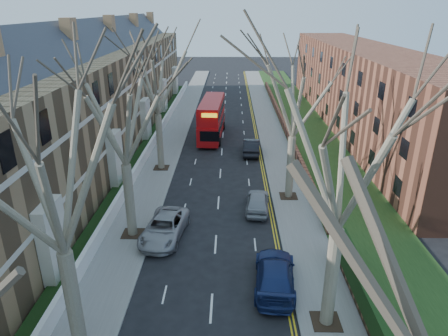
{
  "coord_description": "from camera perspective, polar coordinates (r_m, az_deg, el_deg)",
  "views": [
    {
      "loc": [
        0.95,
        -7.43,
        14.53
      ],
      "look_at": [
        0.43,
        21.91,
        2.62
      ],
      "focal_mm": 32.0,
      "sensor_mm": 36.0,
      "label": 1
    }
  ],
  "objects": [
    {
      "name": "tree_right_far",
      "position": [
        30.28,
        10.24,
        11.7
      ],
      "size": [
        10.15,
        10.15,
        14.22
      ],
      "color": "#675B4A",
      "rests_on": "ground"
    },
    {
      "name": "tree_right_mid",
      "position": [
        16.9,
        17.34,
        3.95
      ],
      "size": [
        10.5,
        10.5,
        14.71
      ],
      "color": "#675B4A",
      "rests_on": "ground"
    },
    {
      "name": "car_right_mid",
      "position": [
        30.61,
        4.82,
        -4.76
      ],
      "size": [
        2.14,
        4.48,
        1.48
      ],
      "primitive_type": "imported",
      "rotation": [
        0.0,
        0.0,
        3.05
      ],
      "color": "gray",
      "rests_on": "ground"
    },
    {
      "name": "terrace_left",
      "position": [
        42.08,
        -19.53,
        8.49
      ],
      "size": [
        9.7,
        78.0,
        13.6
      ],
      "color": "olive",
      "rests_on": "ground"
    },
    {
      "name": "pavement_left",
      "position": [
        49.13,
        -7.19,
        4.79
      ],
      "size": [
        3.0,
        102.0,
        0.12
      ],
      "primitive_type": "cube",
      "color": "slate",
      "rests_on": "ground"
    },
    {
      "name": "tree_left_far",
      "position": [
        24.92,
        -14.68,
        9.13
      ],
      "size": [
        10.15,
        10.15,
        14.22
      ],
      "color": "#675B4A",
      "rests_on": "ground"
    },
    {
      "name": "car_right_far",
      "position": [
        42.31,
        3.94,
        3.09
      ],
      "size": [
        1.96,
        4.88,
        1.58
      ],
      "primitive_type": "imported",
      "rotation": [
        0.0,
        0.0,
        3.08
      ],
      "color": "black",
      "rests_on": "ground"
    },
    {
      "name": "tree_left_mid",
      "position": [
        15.79,
        -23.96,
        1.76
      ],
      "size": [
        10.5,
        10.5,
        14.71
      ],
      "color": "#675B4A",
      "rests_on": "ground"
    },
    {
      "name": "car_left_far",
      "position": [
        27.37,
        -8.51,
        -8.42
      ],
      "size": [
        3.16,
        5.65,
        1.49
      ],
      "primitive_type": "imported",
      "rotation": [
        0.0,
        0.0,
        -0.13
      ],
      "color": "#96959A",
      "rests_on": "ground"
    },
    {
      "name": "tree_left_dist",
      "position": [
        36.39,
        -9.82,
        13.94
      ],
      "size": [
        10.5,
        10.5,
        14.71
      ],
      "color": "#675B4A",
      "rests_on": "ground"
    },
    {
      "name": "car_right_near",
      "position": [
        23.01,
        7.28,
        -14.81
      ],
      "size": [
        2.68,
        5.57,
        1.57
      ],
      "primitive_type": "imported",
      "rotation": [
        0.0,
        0.0,
        3.05
      ],
      "color": "navy",
      "rests_on": "ground"
    },
    {
      "name": "grass_verge_right",
      "position": [
        49.54,
        12.12,
        4.72
      ],
      "size": [
        6.0,
        102.0,
        0.06
      ],
      "color": "#1E3A15",
      "rests_on": "ground"
    },
    {
      "name": "front_wall_left",
      "position": [
        41.77,
        -10.94,
        2.23
      ],
      "size": [
        0.3,
        78.0,
        1.0
      ],
      "color": "white",
      "rests_on": "ground"
    },
    {
      "name": "double_decker_bus",
      "position": [
        47.44,
        -1.75,
        6.94
      ],
      "size": [
        3.04,
        10.43,
        4.34
      ],
      "rotation": [
        0.0,
        0.0,
        3.09
      ],
      "color": "#AB0C0E",
      "rests_on": "ground"
    },
    {
      "name": "pavement_right",
      "position": [
        48.9,
        6.92,
        4.72
      ],
      "size": [
        3.0,
        102.0,
        0.12
      ],
      "primitive_type": "cube",
      "color": "slate",
      "rests_on": "ground"
    },
    {
      "name": "flats_right",
      "position": [
        53.92,
        19.17,
        10.7
      ],
      "size": [
        13.97,
        54.0,
        10.0
      ],
      "color": "brown",
      "rests_on": "ground"
    }
  ]
}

